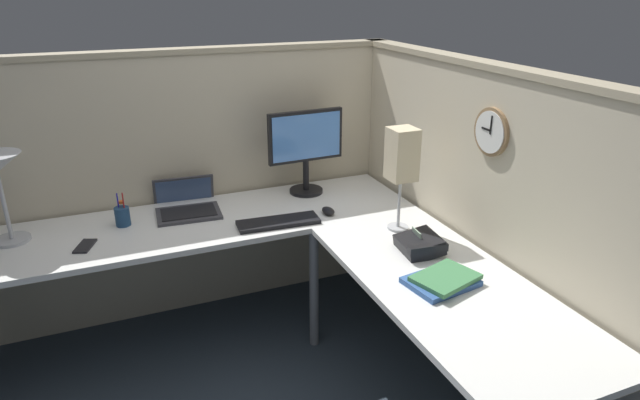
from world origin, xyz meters
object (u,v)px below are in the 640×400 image
Objects in this scene: laptop at (187,205)px; book_stack at (443,280)px; pen_cup at (122,216)px; desk_lamp_paper at (402,157)px; keyboard at (279,222)px; monitor at (306,146)px; computer_mouse at (328,211)px; wall_clock at (492,132)px; office_phone at (420,245)px; cell_phone at (85,246)px.

book_stack is at bearing -55.84° from laptop.
laptop is at bearing 16.33° from pen_cup.
pen_cup is at bearing 155.89° from desk_lamp_paper.
pen_cup is 0.56× the size of book_stack.
laptop is 0.76× the size of desk_lamp_paper.
keyboard is 0.72m from desk_lamp_paper.
monitor is 1.16× the size of keyboard.
laptop reaches higher than computer_mouse.
laptop is 1.23m from desk_lamp_paper.
desk_lamp_paper is at bearing -50.65° from computer_mouse.
desk_lamp_paper is (0.55, -0.29, 0.37)m from keyboard.
monitor is 1.14m from wall_clock.
desk_lamp_paper is (0.04, 0.27, 0.35)m from office_phone.
laptop is at bearing 50.12° from cell_phone.
wall_clock reaches higher than keyboard.
pen_cup is 0.28m from cell_phone.
keyboard is 1.15m from wall_clock.
cell_phone is (-0.54, -0.30, -0.02)m from laptop.
office_phone reaches higher than cell_phone.
desk_lamp_paper reaches higher than computer_mouse.
pen_cup is 1.53m from office_phone.
book_stack is (1.19, -1.15, -0.03)m from pen_cup.
cell_phone is 1.98m from wall_clock.
pen_cup is 1.66m from book_stack.
pen_cup reaches higher than keyboard.
keyboard is 1.92× the size of office_phone.
pen_cup is at bearing 165.51° from computer_mouse.
office_phone is 1.02× the size of wall_clock.
wall_clock is at bearing -32.81° from keyboard.
desk_lamp_paper reaches higher than laptop.
desk_lamp_paper is 2.41× the size of wall_clock.
monitor is 1.27m from book_stack.
keyboard is 2.99× the size of cell_phone.
keyboard is at bearing -128.45° from monitor.
office_phone is at bearing -69.64° from computer_mouse.
keyboard reaches higher than cell_phone.
pen_cup is (-1.05, 0.27, 0.04)m from computer_mouse.
monitor is at bearing 4.42° from pen_cup.
cell_phone is (-0.95, 0.10, -0.01)m from keyboard.
book_stack is (0.14, -0.88, 0.00)m from computer_mouse.
keyboard is at bearing 152.28° from desk_lamp_paper.
computer_mouse is at bearing 129.35° from desk_lamp_paper.
wall_clock is (0.52, -0.63, 0.55)m from computer_mouse.
computer_mouse is at bearing 99.37° from book_stack.
laptop is 1.83× the size of wall_clock.
book_stack is at bearing -80.63° from computer_mouse.
computer_mouse is at bearing 8.92° from keyboard.
monitor is at bearing -1.56° from laptop.
monitor is at bearing 88.67° from computer_mouse.
desk_lamp_paper is (1.50, -0.39, 0.38)m from cell_phone.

